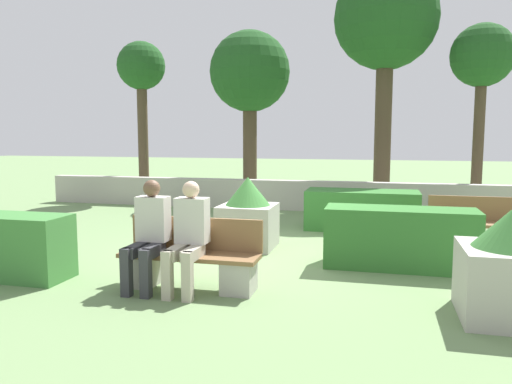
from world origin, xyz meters
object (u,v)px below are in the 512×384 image
tree_leftmost (141,73)px  tree_center_right (386,22)px  tree_center_left (250,74)px  planter_corner_left (248,215)px  person_seated_woman (149,230)px  planter_corner_right (512,269)px  bench_front (191,263)px  bench_left_side (489,230)px  person_seated_man (188,232)px  tree_rightmost (482,61)px

tree_leftmost → tree_center_right: size_ratio=0.73×
tree_center_left → planter_corner_left: bearing=-75.6°
person_seated_woman → tree_center_left: (-0.81, 7.85, 2.73)m
person_seated_woman → planter_corner_right: 3.96m
bench_front → planter_corner_right: planter_corner_right is taller
tree_leftmost → tree_center_left: size_ratio=0.96×
planter_corner_left → tree_center_left: size_ratio=0.25×
bench_front → tree_leftmost: tree_leftmost is taller
bench_left_side → planter_corner_right: (-0.44, -3.30, 0.20)m
person_seated_man → tree_center_right: size_ratio=0.21×
person_seated_woman → bench_front: bearing=16.3°
bench_left_side → planter_corner_right: planter_corner_right is taller
bench_left_side → person_seated_woman: size_ratio=1.43×
person_seated_man → planter_corner_left: size_ratio=1.12×
bench_front → tree_center_left: size_ratio=0.37×
bench_left_side → tree_rightmost: (0.53, 4.32, 3.25)m
person_seated_woman → person_seated_man: bearing=-0.1°
tree_center_right → tree_leftmost: bearing=-177.9°
planter_corner_left → tree_leftmost: 7.56m
planter_corner_right → tree_center_left: 9.69m
tree_center_right → planter_corner_left: bearing=-111.0°
bench_left_side → tree_center_left: bearing=128.9°
bench_left_side → planter_corner_right: 3.33m
tree_leftmost → bench_left_side: bearing=-28.2°
tree_leftmost → person_seated_man: bearing=-60.1°
bench_front → person_seated_man: (0.03, -0.14, 0.40)m
person_seated_man → tree_rightmost: (4.41, 7.56, 2.86)m
person_seated_woman → tree_center_left: size_ratio=0.28×
bench_left_side → planter_corner_left: size_ratio=1.60×
bench_front → tree_center_right: 9.19m
planter_corner_left → tree_leftmost: size_ratio=0.26×
bench_left_side → person_seated_man: 5.07m
tree_rightmost → person_seated_man: bearing=-120.3°
person_seated_man → tree_leftmost: size_ratio=0.29×
tree_leftmost → tree_center_right: (6.61, 0.24, 1.11)m
person_seated_man → tree_center_right: (2.19, 7.92, 3.94)m
person_seated_man → tree_rightmost: size_ratio=0.29×
bench_left_side → tree_rightmost: size_ratio=0.42×
tree_center_left → bench_front: bearing=-80.5°
planter_corner_left → person_seated_man: bearing=-91.9°
bench_front → tree_leftmost: (-4.38, 7.55, 3.23)m
bench_left_side → planter_corner_left: 3.90m
tree_leftmost → tree_rightmost: bearing=-0.8°
bench_front → person_seated_man: bearing=-76.7°
person_seated_woman → tree_rightmost: (4.92, 7.56, 2.86)m
bench_front → person_seated_woman: size_ratio=1.30×
person_seated_man → person_seated_woman: person_seated_woman is taller
person_seated_woman → planter_corner_left: (0.58, 2.40, -0.18)m
planter_corner_left → tree_center_right: bearing=69.0°
planter_corner_right → planter_corner_left: bearing=143.9°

